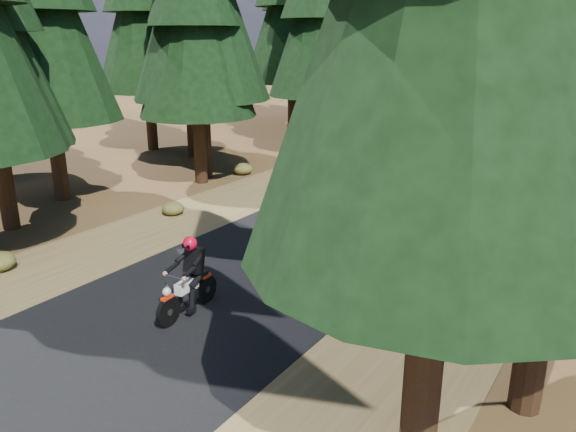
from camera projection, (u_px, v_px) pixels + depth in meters
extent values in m
plane|color=#463019|center=(255.00, 273.00, 14.06)|extent=(120.00, 120.00, 0.00)
cube|color=black|center=(348.00, 220.00, 18.04)|extent=(6.00, 100.00, 0.01)
cube|color=brown|center=(235.00, 199.00, 20.44)|extent=(3.20, 100.00, 0.01)
cube|color=brown|center=(495.00, 249.00, 15.64)|extent=(3.20, 100.00, 0.01)
cylinder|color=black|center=(433.00, 259.00, 7.26)|extent=(0.53, 0.53, 5.85)
cylinder|color=black|center=(546.00, 260.00, 8.20)|extent=(0.50, 0.50, 5.11)
cylinder|color=black|center=(53.00, 120.00, 19.52)|extent=(0.53, 0.53, 5.73)
cone|color=black|center=(39.00, 11.00, 18.42)|extent=(4.87, 4.87, 7.17)
cylinder|color=black|center=(199.00, 116.00, 21.94)|extent=(0.51, 0.51, 5.34)
cone|color=black|center=(194.00, 26.00, 20.91)|extent=(4.54, 4.54, 6.68)
cylinder|color=black|center=(560.00, 181.00, 13.77)|extent=(0.48, 0.48, 4.52)
cylinder|color=black|center=(203.00, 99.00, 22.64)|extent=(0.56, 0.56, 6.43)
cylinder|color=black|center=(190.00, 99.00, 26.92)|extent=(0.52, 0.52, 5.56)
cone|color=black|center=(186.00, 22.00, 25.85)|extent=(4.73, 4.73, 6.95)
cylinder|color=black|center=(318.00, 96.00, 27.55)|extent=(0.53, 0.53, 5.72)
cone|color=black|center=(319.00, 19.00, 26.46)|extent=(4.86, 4.86, 7.15)
cylinder|color=black|center=(293.00, 82.00, 31.58)|extent=(0.55, 0.55, 6.37)
cone|color=black|center=(293.00, 7.00, 30.36)|extent=(5.41, 5.41, 7.96)
cylinder|color=black|center=(367.00, 86.00, 33.36)|extent=(0.53, 0.53, 5.64)
cone|color=black|center=(370.00, 23.00, 32.28)|extent=(4.79, 4.79, 7.05)
cylinder|color=black|center=(330.00, 82.00, 37.37)|extent=(0.52, 0.52, 5.45)
cone|color=black|center=(332.00, 28.00, 36.33)|extent=(4.63, 4.63, 6.81)
cylinder|color=black|center=(394.00, 87.00, 39.47)|extent=(0.48, 0.48, 4.42)
cone|color=black|center=(396.00, 46.00, 38.62)|extent=(3.76, 3.76, 5.52)
cone|color=black|center=(398.00, 16.00, 38.01)|extent=(2.87, 2.87, 3.98)
cylinder|color=black|center=(378.00, 78.00, 45.56)|extent=(0.49, 0.49, 4.75)
cone|color=black|center=(379.00, 40.00, 44.65)|extent=(4.04, 4.04, 5.93)
cone|color=black|center=(381.00, 11.00, 44.00)|extent=(3.09, 3.09, 4.27)
cylinder|color=black|center=(149.00, 91.00, 28.40)|extent=(0.54, 0.54, 6.00)
cone|color=black|center=(143.00, 12.00, 27.25)|extent=(5.10, 5.10, 7.50)
cylinder|color=black|center=(294.00, 74.00, 37.37)|extent=(0.56, 0.56, 6.40)
cone|color=black|center=(294.00, 11.00, 36.14)|extent=(5.44, 5.44, 8.00)
cylinder|color=black|center=(453.00, 67.00, 46.18)|extent=(0.56, 0.56, 6.40)
cone|color=black|center=(458.00, 15.00, 44.95)|extent=(5.44, 5.44, 8.00)
cylinder|color=black|center=(431.00, 62.00, 50.07)|extent=(0.57, 0.57, 6.80)
cone|color=black|center=(434.00, 12.00, 48.76)|extent=(5.78, 5.78, 8.50)
cylinder|color=black|center=(508.00, 67.00, 49.45)|extent=(0.54, 0.54, 6.00)
cone|color=black|center=(513.00, 22.00, 48.30)|extent=(5.10, 5.10, 7.50)
cylinder|color=black|center=(563.00, 62.00, 49.62)|extent=(0.57, 0.57, 6.80)
cone|color=black|center=(571.00, 11.00, 48.32)|extent=(5.78, 5.78, 8.50)
cylinder|color=black|center=(381.00, 70.00, 48.63)|extent=(0.52, 0.52, 5.60)
cone|color=black|center=(383.00, 28.00, 47.56)|extent=(4.76, 4.76, 7.00)
ellipsoid|color=#474C1E|center=(555.00, 193.00, 20.12)|extent=(0.92, 0.92, 0.55)
ellipsoid|color=#474C1E|center=(348.00, 136.00, 31.39)|extent=(1.06, 1.06, 0.64)
ellipsoid|color=#474C1E|center=(574.00, 247.00, 15.01)|extent=(0.90, 0.90, 0.54)
ellipsoid|color=#474C1E|center=(327.00, 160.00, 25.61)|extent=(0.79, 0.79, 0.47)
ellipsoid|color=#474C1E|center=(243.00, 169.00, 23.96)|extent=(0.81, 0.81, 0.48)
ellipsoid|color=#474C1E|center=(476.00, 277.00, 13.28)|extent=(0.76, 0.76, 0.45)
ellipsoid|color=#474C1E|center=(173.00, 208.00, 18.58)|extent=(0.72, 0.72, 0.43)
cube|color=black|center=(186.00, 264.00, 11.65)|extent=(0.39, 0.25, 0.55)
sphere|color=red|center=(185.00, 246.00, 11.53)|extent=(0.32, 0.32, 0.31)
cube|color=black|center=(318.00, 186.00, 17.86)|extent=(0.41, 0.30, 0.53)
sphere|color=black|center=(318.00, 174.00, 17.74)|extent=(0.35, 0.35, 0.30)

